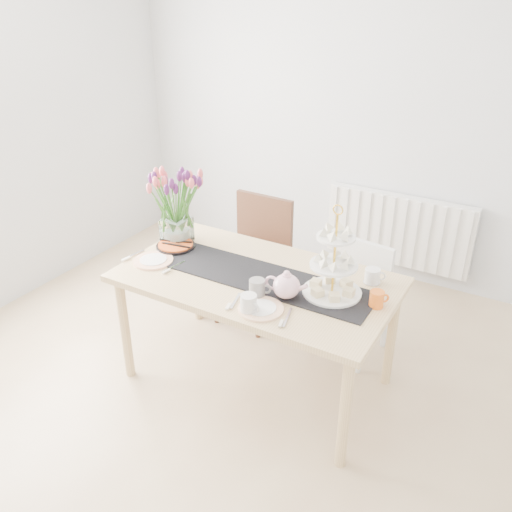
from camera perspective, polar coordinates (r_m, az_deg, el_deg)
The scene contains 16 objects.
room_shell at distance 2.64m, azimuth -7.92°, elevation 4.67°, with size 4.50×4.50×4.50m.
radiator at distance 4.61m, azimuth 14.72°, elevation 2.68°, with size 1.20×0.08×0.60m, color white.
dining_table at distance 3.19m, azimuth 0.10°, elevation -3.39°, with size 1.60×0.90×0.75m.
chair_brown at distance 3.94m, azimuth -0.01°, elevation 0.65°, with size 0.46×0.46×0.92m.
chair_white at distance 3.69m, azimuth 10.61°, elevation -3.63°, with size 0.44×0.44×0.76m.
table_runner at distance 3.15m, azimuth 0.10°, elevation -2.13°, with size 1.40×0.35×0.01m, color black.
tulip_vase at distance 3.48m, azimuth -8.61°, elevation 6.38°, with size 0.60×0.60×0.51m.
cake_stand at distance 2.94m, azimuth 8.13°, elevation -1.74°, with size 0.33×0.33×0.48m.
teapot at distance 2.92m, azimuth 3.22°, elevation -3.20°, with size 0.24×0.19×0.16m, color silver, non-canonical shape.
cream_jug at distance 3.14m, azimuth 12.14°, elevation -2.07°, with size 0.09×0.09×0.09m, color silver.
tart_tin at distance 3.52m, azimuth -8.45°, elevation 1.06°, with size 0.25×0.25×0.03m.
mug_grey at distance 2.94m, azimuth 0.11°, elevation -3.43°, with size 0.09×0.09×0.10m, color slate.
mug_white at distance 2.81m, azimuth -0.80°, elevation -5.05°, with size 0.09×0.09×0.10m, color silver.
mug_orange at distance 2.93m, azimuth 12.58°, elevation -4.44°, with size 0.08×0.08×0.09m, color orange.
plate_left at distance 3.38m, azimuth -10.76°, elevation -0.47°, with size 0.24×0.24×0.01m, color white.
plate_right at distance 2.85m, azimuth 0.50°, elevation -5.58°, with size 0.24×0.24×0.01m, color white.
Camera 1 is at (1.52, -1.90, 2.31)m, focal length 38.00 mm.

